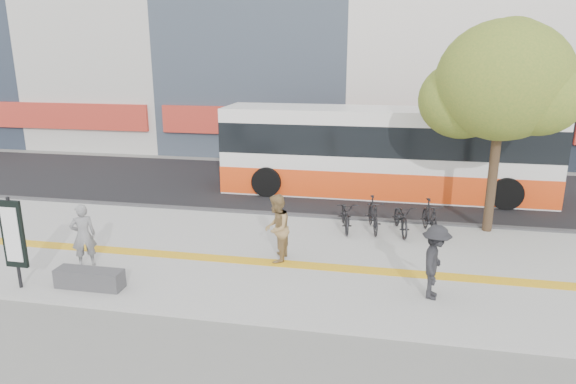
% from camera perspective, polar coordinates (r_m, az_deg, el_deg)
% --- Properties ---
extents(ground, '(120.00, 120.00, 0.00)m').
position_cam_1_polar(ground, '(12.81, -8.37, -9.55)').
color(ground, slate).
rests_on(ground, ground).
extents(sidewalk, '(40.00, 7.00, 0.08)m').
position_cam_1_polar(sidewalk, '(14.10, -6.36, -6.90)').
color(sidewalk, gray).
rests_on(sidewalk, ground).
extents(tactile_strip, '(40.00, 0.45, 0.01)m').
position_cam_1_polar(tactile_strip, '(13.64, -6.99, -7.50)').
color(tactile_strip, gold).
rests_on(tactile_strip, sidewalk).
extents(street, '(40.00, 8.00, 0.06)m').
position_cam_1_polar(street, '(21.00, -0.31, 0.75)').
color(street, black).
rests_on(street, ground).
extents(curb, '(40.00, 0.25, 0.14)m').
position_cam_1_polar(curb, '(17.25, -2.93, -2.46)').
color(curb, '#323235').
rests_on(curb, ground).
extents(bench, '(1.60, 0.45, 0.45)m').
position_cam_1_polar(bench, '(12.80, -21.44, -9.06)').
color(bench, '#323235').
rests_on(bench, sidewalk).
extents(signboard, '(0.55, 0.10, 2.20)m').
position_cam_1_polar(signboard, '(13.11, -28.55, -4.33)').
color(signboard, black).
rests_on(signboard, sidewalk).
extents(street_tree, '(4.40, 3.80, 6.31)m').
position_cam_1_polar(street_tree, '(16.07, 22.90, 11.21)').
color(street_tree, '#362618').
rests_on(street_tree, sidewalk).
extents(bus, '(12.30, 2.92, 3.27)m').
position_cam_1_polar(bus, '(19.77, 10.67, 4.21)').
color(bus, silver).
rests_on(bus, street).
extents(bicycle_row, '(3.38, 1.87, 1.04)m').
position_cam_1_polar(bicycle_row, '(15.67, 10.98, -2.68)').
color(bicycle_row, black).
rests_on(bicycle_row, sidewalk).
extents(seated_woman, '(0.72, 0.67, 1.66)m').
position_cam_1_polar(seated_woman, '(13.86, -22.06, -4.54)').
color(seated_woman, black).
rests_on(seated_woman, sidewalk).
extents(pedestrian_tan, '(0.69, 0.88, 1.80)m').
position_cam_1_polar(pedestrian_tan, '(13.15, -1.30, -4.11)').
color(pedestrian_tan, olive).
rests_on(pedestrian_tan, sidewalk).
extents(pedestrian_dark, '(0.82, 1.19, 1.69)m').
position_cam_1_polar(pedestrian_dark, '(11.70, 16.24, -7.59)').
color(pedestrian_dark, black).
rests_on(pedestrian_dark, sidewalk).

